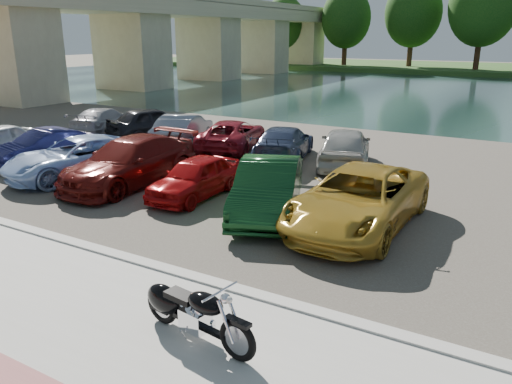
% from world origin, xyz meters
% --- Properties ---
extents(ground, '(200.00, 200.00, 0.00)m').
position_xyz_m(ground, '(0.00, 0.00, 0.00)').
color(ground, '#595447').
rests_on(ground, ground).
extents(promenade, '(60.00, 6.00, 0.10)m').
position_xyz_m(promenade, '(0.00, -1.00, 0.05)').
color(promenade, '#B0AEA6').
rests_on(promenade, ground).
extents(kerb, '(60.00, 0.30, 0.14)m').
position_xyz_m(kerb, '(0.00, 2.00, 0.07)').
color(kerb, '#B0AEA6').
rests_on(kerb, ground).
extents(parking_lot, '(60.00, 18.00, 0.04)m').
position_xyz_m(parking_lot, '(0.00, 11.00, 0.02)').
color(parking_lot, '#474139').
rests_on(parking_lot, ground).
extents(river, '(120.00, 40.00, 0.00)m').
position_xyz_m(river, '(0.00, 40.00, 0.00)').
color(river, '#192E2C').
rests_on(river, ground).
extents(far_bank, '(120.00, 24.00, 0.60)m').
position_xyz_m(far_bank, '(0.00, 72.00, 0.30)').
color(far_bank, '#204318').
rests_on(far_bank, ground).
extents(bridge, '(7.00, 56.00, 8.55)m').
position_xyz_m(bridge, '(-28.00, 41.02, 5.52)').
color(bridge, tan).
rests_on(bridge, ground).
extents(motorcycle, '(2.32, 0.78, 1.05)m').
position_xyz_m(motorcycle, '(0.86, 0.33, 0.56)').
color(motorcycle, black).
rests_on(motorcycle, promenade).
extents(car_1, '(1.98, 4.12, 1.30)m').
position_xyz_m(car_1, '(-10.91, 6.81, 0.69)').
color(car_1, '#12143B').
rests_on(car_1, parking_lot).
extents(car_2, '(3.71, 5.41, 1.37)m').
position_xyz_m(car_2, '(-8.33, 6.19, 0.73)').
color(car_2, '#A0BDE9').
rests_on(car_2, parking_lot).
extents(car_3, '(2.14, 5.22, 1.51)m').
position_xyz_m(car_3, '(-6.15, 6.42, 0.80)').
color(car_3, '#58100C').
rests_on(car_3, parking_lot).
extents(car_4, '(1.51, 3.61, 1.22)m').
position_xyz_m(car_4, '(-3.51, 6.41, 0.65)').
color(car_4, '#A40A0C').
rests_on(car_4, parking_lot).
extents(car_5, '(3.10, 4.77, 1.48)m').
position_xyz_m(car_5, '(-0.87, 6.14, 0.78)').
color(car_5, '#103C19').
rests_on(car_5, parking_lot).
extents(car_6, '(2.60, 5.45, 1.50)m').
position_xyz_m(car_6, '(1.57, 6.43, 0.79)').
color(car_6, gold).
rests_on(car_6, parking_lot).
extents(car_7, '(3.04, 4.73, 1.27)m').
position_xyz_m(car_7, '(-13.64, 12.44, 0.68)').
color(car_7, '#93939B').
rests_on(car_7, parking_lot).
extents(car_8, '(3.09, 4.62, 1.46)m').
position_xyz_m(car_8, '(-10.84, 12.86, 0.77)').
color(car_8, black).
rests_on(car_8, parking_lot).
extents(car_9, '(2.78, 4.56, 1.42)m').
position_xyz_m(car_9, '(-8.32, 12.03, 0.75)').
color(car_9, slate).
rests_on(car_9, parking_lot).
extents(car_10, '(3.26, 4.94, 1.26)m').
position_xyz_m(car_10, '(-6.12, 12.56, 0.67)').
color(car_10, maroon).
rests_on(car_10, parking_lot).
extents(car_11, '(2.96, 4.86, 1.32)m').
position_xyz_m(car_11, '(-3.36, 12.01, 0.70)').
color(car_11, '#2B3755').
rests_on(car_11, parking_lot).
extents(car_12, '(3.01, 4.78, 1.52)m').
position_xyz_m(car_12, '(-0.87, 12.05, 0.80)').
color(car_12, '#A4A4A0').
rests_on(car_12, parking_lot).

